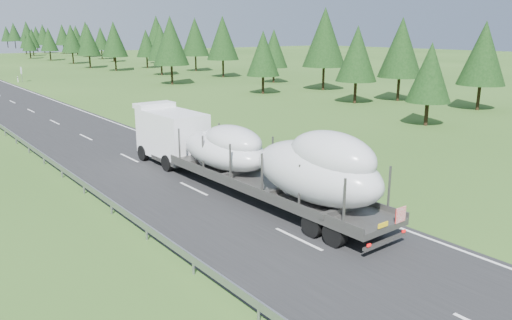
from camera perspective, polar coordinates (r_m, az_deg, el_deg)
ground at (r=22.25m, az=4.85°, el=-9.02°), size 400.00×400.00×0.00m
highway_sign at (r=97.54m, az=-25.26°, el=9.13°), size 0.08×0.90×2.60m
tree_line_right at (r=140.02m, az=-15.43°, el=13.34°), size 29.03×314.23×12.62m
boat_truck at (r=27.13m, az=-0.94°, el=0.70°), size 3.49×21.14×4.60m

